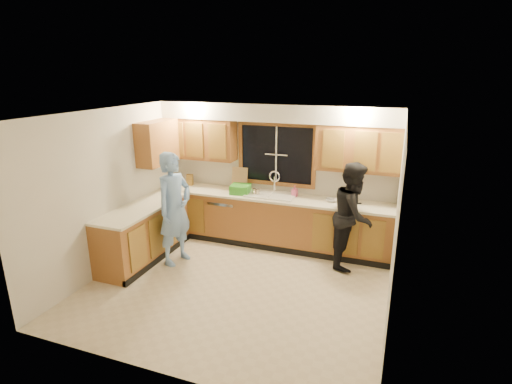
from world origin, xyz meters
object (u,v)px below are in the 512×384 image
woman (353,215)px  bowl (331,200)px  stove (122,246)px  knife_block (190,180)px  soap_bottle (295,191)px  dishwasher (227,217)px  dish_crate (240,189)px  sink (271,198)px  man (175,209)px

woman → bowl: bearing=53.2°
stove → knife_block: (0.13, 1.93, 0.57)m
soap_bottle → dishwasher: bearing=-175.2°
dish_crate → sink: bearing=6.4°
soap_bottle → woman: bearing=-21.0°
soap_bottle → bowl: (0.65, -0.06, -0.08)m
dishwasher → knife_block: knife_block is taller
stove → bowl: 3.44m
sink → bowl: sink is taller
sink → stove: sink is taller
woman → dish_crate: woman is taller
sink → stove: bearing=-134.6°
knife_block → bowl: knife_block is taller
stove → dish_crate: dish_crate is taller
sink → soap_bottle: size_ratio=4.35×
sink → stove: (-1.80, -1.82, -0.41)m
knife_block → man: bearing=-81.5°
sink → knife_block: bearing=176.3°
sink → knife_block: sink is taller
sink → bowl: bearing=1.8°
man → woman: bearing=-57.9°
stove → soap_bottle: size_ratio=4.55×
sink → soap_bottle: bearing=12.5°
man → dish_crate: man is taller
sink → soap_bottle: 0.44m
stove → knife_block: bearing=86.3°
man → bowl: man is taller
man → stove: bearing=152.1°
soap_bottle → knife_block: bearing=179.5°
dish_crate → knife_block: bearing=171.3°
man → knife_block: bearing=32.9°
sink → woman: 1.50m
sink → stove: 2.60m
woman → stove: bearing=118.6°
woman → knife_block: bearing=86.0°
knife_block → bowl: bearing=-11.9°
dishwasher → dish_crate: bearing=-9.2°
man → soap_bottle: size_ratio=9.27×
stove → woman: (3.27, 1.51, 0.40)m
stove → man: 0.97m
knife_block → stove: bearing=-104.1°
dishwasher → soap_bottle: size_ratio=4.15×
man → knife_block: (-0.44, 1.30, 0.11)m
stove → woman: woman is taller
bowl → dish_crate: bearing=-176.6°
man → woman: (2.70, 0.87, -0.07)m
stove → bowl: size_ratio=4.72×
woman → soap_bottle: (-1.06, 0.41, 0.17)m
man → dishwasher: bearing=-3.8°
woman → sink: bearing=81.6°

